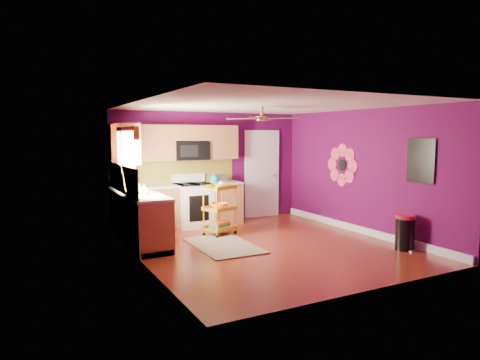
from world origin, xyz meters
TOP-DOWN VIEW (x-y plane):
  - ground at (0.00, 0.00)m, footprint 5.00×5.00m
  - room_envelope at (0.03, 0.00)m, footprint 4.54×5.04m
  - lower_cabinets at (-1.35, 1.82)m, footprint 2.81×2.31m
  - electric_range at (-0.55, 2.17)m, footprint 0.76×0.66m
  - upper_cabinetry at (-1.24, 2.17)m, footprint 2.80×2.30m
  - left_window at (-2.22, 1.05)m, footprint 0.08×1.35m
  - panel_door at (1.35, 2.47)m, footprint 0.95×0.11m
  - right_wall_art at (2.23, -0.34)m, footprint 0.04×2.74m
  - ceiling_fan at (0.00, 0.20)m, footprint 1.01×1.01m
  - shag_rug at (-0.69, 0.37)m, footprint 1.04×1.65m
  - rolling_cart at (-0.36, 1.21)m, footprint 0.71×0.62m
  - trash_can at (1.99, -1.33)m, footprint 0.38×0.39m
  - teal_kettle at (-0.06, 2.13)m, footprint 0.18×0.18m
  - toaster at (0.11, 2.18)m, footprint 0.22×0.15m
  - soap_bottle_a at (-1.90, 1.15)m, footprint 0.08×0.08m
  - soap_bottle_b at (-1.96, 1.20)m, footprint 0.13×0.13m
  - counter_dish at (-1.92, 1.92)m, footprint 0.24×0.24m
  - counter_cup at (-1.94, 0.93)m, footprint 0.12×0.12m

SIDE VIEW (x-z plane):
  - ground at x=0.00m, z-range 0.00..0.00m
  - shag_rug at x=-0.69m, z-range 0.00..0.02m
  - trash_can at x=1.99m, z-range 0.00..0.61m
  - lower_cabinets at x=-1.35m, z-range -0.04..0.90m
  - electric_range at x=-0.55m, z-range -0.08..1.05m
  - rolling_cart at x=-0.36m, z-range 0.01..1.09m
  - counter_dish at x=-1.92m, z-range 0.94..1.00m
  - counter_cup at x=-1.94m, z-range 0.94..1.04m
  - soap_bottle_b at x=-1.96m, z-range 0.94..1.11m
  - teal_kettle at x=-0.06m, z-range 0.92..1.13m
  - panel_door at x=1.35m, z-range -0.05..2.10m
  - soap_bottle_a at x=-1.90m, z-range 0.94..1.11m
  - toaster at x=0.11m, z-range 0.94..1.12m
  - right_wall_art at x=2.23m, z-range 0.92..1.96m
  - room_envelope at x=0.03m, z-range 0.37..2.89m
  - left_window at x=-2.22m, z-range 1.20..2.28m
  - upper_cabinetry at x=-1.24m, z-range 1.17..2.43m
  - ceiling_fan at x=0.00m, z-range 2.16..2.42m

